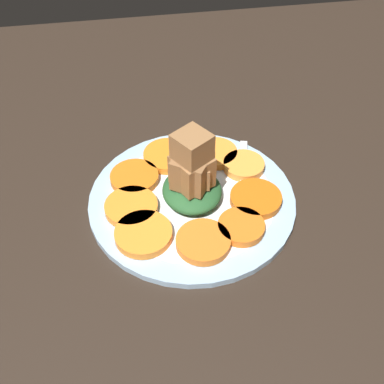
# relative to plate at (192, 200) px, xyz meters

# --- Properties ---
(table_slab) EXTENTS (1.20, 1.20, 0.02)m
(table_slab) POSITION_rel_plate_xyz_m (0.00, 0.00, -0.02)
(table_slab) COLOR black
(table_slab) RESTS_ON ground
(plate) EXTENTS (0.29, 0.29, 0.01)m
(plate) POSITION_rel_plate_xyz_m (0.00, 0.00, 0.00)
(plate) COLOR #99B7D1
(plate) RESTS_ON table_slab
(carrot_slice_0) EXTENTS (0.06, 0.06, 0.01)m
(carrot_slice_0) POSITION_rel_plate_xyz_m (-0.07, -0.05, 0.01)
(carrot_slice_0) COLOR orange
(carrot_slice_0) RESTS_ON plate
(carrot_slice_1) EXTENTS (0.07, 0.07, 0.01)m
(carrot_slice_1) POSITION_rel_plate_xyz_m (-0.02, -0.09, 0.01)
(carrot_slice_1) COLOR #D35E11
(carrot_slice_1) RESTS_ON plate
(carrot_slice_2) EXTENTS (0.06, 0.06, 0.01)m
(carrot_slice_2) POSITION_rel_plate_xyz_m (0.05, -0.09, 0.01)
(carrot_slice_2) COLOR #F99438
(carrot_slice_2) RESTS_ON plate
(carrot_slice_3) EXTENTS (0.07, 0.07, 0.01)m
(carrot_slice_3) POSITION_rel_plate_xyz_m (0.08, -0.05, 0.01)
(carrot_slice_3) COLOR orange
(carrot_slice_3) RESTS_ON plate
(carrot_slice_4) EXTENTS (0.07, 0.07, 0.01)m
(carrot_slice_4) POSITION_rel_plate_xyz_m (0.09, 0.02, 0.01)
(carrot_slice_4) COLOR orange
(carrot_slice_4) RESTS_ON plate
(carrot_slice_5) EXTENTS (0.07, 0.07, 0.01)m
(carrot_slice_5) POSITION_rel_plate_xyz_m (0.05, 0.08, 0.01)
(carrot_slice_5) COLOR orange
(carrot_slice_5) RESTS_ON plate
(carrot_slice_6) EXTENTS (0.07, 0.07, 0.01)m
(carrot_slice_6) POSITION_rel_plate_xyz_m (-0.01, 0.09, 0.01)
(carrot_slice_6) COLOR orange
(carrot_slice_6) RESTS_ON plate
(carrot_slice_7) EXTENTS (0.08, 0.08, 0.01)m
(carrot_slice_7) POSITION_rel_plate_xyz_m (-0.06, 0.07, 0.01)
(carrot_slice_7) COLOR orange
(carrot_slice_7) RESTS_ON plate
(carrot_slice_8) EXTENTS (0.07, 0.07, 0.01)m
(carrot_slice_8) POSITION_rel_plate_xyz_m (-0.09, 0.00, 0.01)
(carrot_slice_8) COLOR orange
(carrot_slice_8) RESTS_ON plate
(center_pile) EXTENTS (0.09, 0.08, 0.11)m
(center_pile) POSITION_rel_plate_xyz_m (0.00, -0.00, 0.05)
(center_pile) COLOR #235128
(center_pile) RESTS_ON plate
(fork) EXTENTS (0.19, 0.06, 0.00)m
(fork) POSITION_rel_plate_xyz_m (0.01, -0.08, 0.01)
(fork) COLOR silver
(fork) RESTS_ON plate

